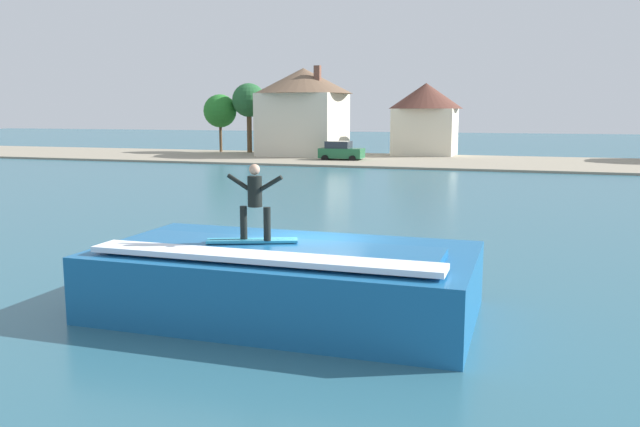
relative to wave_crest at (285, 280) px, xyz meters
The scene contains 10 objects.
ground_plane 1.47m from the wave_crest, 85.28° to the left, with size 260.00×260.00×0.00m, color #2D5F70.
wave_crest is the anchor object (origin of this frame).
surfboard 1.18m from the wave_crest, 155.82° to the right, with size 2.03×1.06×0.06m.
surfer 2.01m from the wave_crest, 149.90° to the right, with size 1.32×0.32×1.69m.
shoreline_bank 46.15m from the wave_crest, 89.87° to the left, with size 120.00×16.19×0.18m.
car_near_shore 45.76m from the wave_crest, 104.45° to the left, with size 3.99×2.28×1.86m.
house_with_chimney 52.68m from the wave_crest, 108.82° to the left, with size 10.01×10.01×9.00m.
house_small_cottage 54.13m from the wave_crest, 95.49° to the left, with size 7.51×7.51×7.42m.
tree_tall_bare 58.41m from the wave_crest, 117.83° to the left, with size 3.58×3.58×6.41m.
tree_short_bushy 56.97m from the wave_crest, 114.76° to the left, with size 3.58×3.58×7.55m.
Camera 1 is at (5.06, -14.69, 4.57)m, focal length 36.61 mm.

